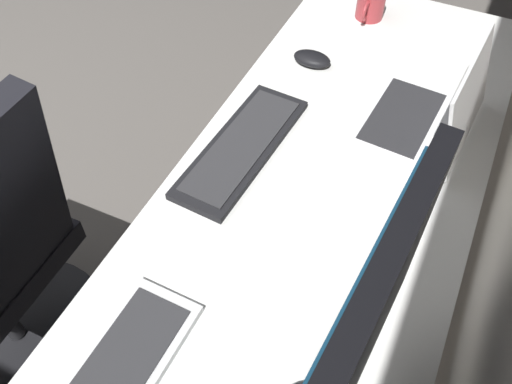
{
  "coord_description": "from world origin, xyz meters",
  "views": [
    {
      "loc": [
        0.74,
        2.08,
        1.65
      ],
      "look_at": [
        0.21,
        1.83,
        0.95
      ],
      "focal_mm": 38.06,
      "sensor_mm": 36.0,
      "label": 1
    }
  ],
  "objects_px": {
    "monitor_primary": "(338,382)",
    "mouse_spare": "(312,59)",
    "coffee_mug": "(371,4)",
    "keyboard_spare": "(242,147)",
    "laptop_left": "(427,112)"
  },
  "relations": [
    {
      "from": "monitor_primary",
      "to": "mouse_spare",
      "type": "distance_m",
      "value": 1.01
    },
    {
      "from": "coffee_mug",
      "to": "mouse_spare",
      "type": "bearing_deg",
      "value": -13.82
    },
    {
      "from": "monitor_primary",
      "to": "coffee_mug",
      "type": "xyz_separation_m",
      "value": [
        -1.19,
        -0.3,
        -0.22
      ]
    },
    {
      "from": "keyboard_spare",
      "to": "monitor_primary",
      "type": "bearing_deg",
      "value": 36.9
    },
    {
      "from": "monitor_primary",
      "to": "mouse_spare",
      "type": "height_order",
      "value": "monitor_primary"
    },
    {
      "from": "monitor_primary",
      "to": "coffee_mug",
      "type": "relative_size",
      "value": 4.51
    },
    {
      "from": "monitor_primary",
      "to": "mouse_spare",
      "type": "xyz_separation_m",
      "value": [
        -0.91,
        -0.37,
        -0.25
      ]
    },
    {
      "from": "mouse_spare",
      "to": "coffee_mug",
      "type": "bearing_deg",
      "value": 166.18
    },
    {
      "from": "mouse_spare",
      "to": "laptop_left",
      "type": "bearing_deg",
      "value": 70.35
    },
    {
      "from": "laptop_left",
      "to": "keyboard_spare",
      "type": "relative_size",
      "value": 0.79
    },
    {
      "from": "laptop_left",
      "to": "keyboard_spare",
      "type": "distance_m",
      "value": 0.45
    },
    {
      "from": "monitor_primary",
      "to": "keyboard_spare",
      "type": "distance_m",
      "value": 0.71
    },
    {
      "from": "monitor_primary",
      "to": "laptop_left",
      "type": "relative_size",
      "value": 1.64
    },
    {
      "from": "coffee_mug",
      "to": "laptop_left",
      "type": "bearing_deg",
      "value": 33.44
    },
    {
      "from": "monitor_primary",
      "to": "mouse_spare",
      "type": "bearing_deg",
      "value": -157.73
    }
  ]
}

